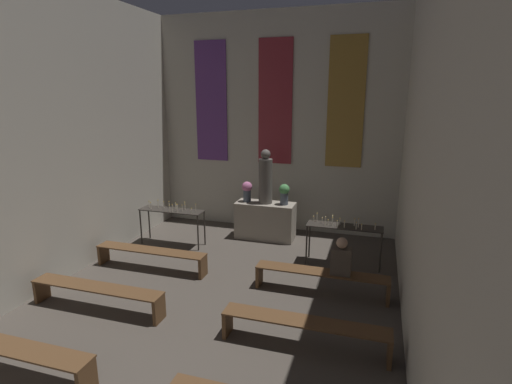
% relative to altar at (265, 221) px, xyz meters
% --- Properties ---
extents(wall_back, '(6.61, 0.16, 5.64)m').
position_rel_altar_xyz_m(wall_back, '(0.00, 0.96, 2.38)').
color(wall_back, beige).
rests_on(wall_back, ground_plane).
extents(wall_left, '(0.12, 10.42, 5.64)m').
position_rel_altar_xyz_m(wall_left, '(-3.25, -4.19, 2.35)').
color(wall_left, beige).
rests_on(wall_left, ground_plane).
extents(wall_right, '(0.12, 10.42, 5.64)m').
position_rel_altar_xyz_m(wall_right, '(3.25, -4.19, 2.35)').
color(wall_right, beige).
rests_on(wall_right, ground_plane).
extents(altar, '(1.48, 0.61, 0.94)m').
position_rel_altar_xyz_m(altar, '(0.00, 0.00, 0.00)').
color(altar, gray).
rests_on(altar, ground_plane).
extents(statue, '(0.34, 0.34, 1.35)m').
position_rel_altar_xyz_m(statue, '(0.00, 0.00, 1.09)').
color(statue, '#5B5651').
rests_on(statue, altar).
extents(flower_vase_left, '(0.26, 0.26, 0.52)m').
position_rel_altar_xyz_m(flower_vase_left, '(-0.48, 0.00, 0.76)').
color(flower_vase_left, '#4C5666').
rests_on(flower_vase_left, altar).
extents(flower_vase_right, '(0.26, 0.26, 0.52)m').
position_rel_altar_xyz_m(flower_vase_right, '(0.48, 0.00, 0.76)').
color(flower_vase_right, '#4C5666').
rests_on(flower_vase_right, altar).
extents(candle_rack_left, '(1.59, 0.44, 1.07)m').
position_rel_altar_xyz_m(candle_rack_left, '(-2.05, -1.07, 0.31)').
color(candle_rack_left, '#332D28').
rests_on(candle_rack_left, ground_plane).
extents(candle_rack_right, '(1.59, 0.44, 1.08)m').
position_rel_altar_xyz_m(candle_rack_right, '(2.04, -1.07, 0.31)').
color(candle_rack_right, '#332D28').
rests_on(candle_rack_right, ground_plane).
extents(pew_second_left, '(2.43, 0.36, 0.44)m').
position_rel_altar_xyz_m(pew_second_left, '(-1.78, -5.92, -0.13)').
color(pew_second_left, brown).
rests_on(pew_second_left, ground_plane).
extents(pew_third_left, '(2.43, 0.36, 0.44)m').
position_rel_altar_xyz_m(pew_third_left, '(-1.78, -4.21, -0.13)').
color(pew_third_left, brown).
rests_on(pew_third_left, ground_plane).
extents(pew_third_right, '(2.43, 0.36, 0.44)m').
position_rel_altar_xyz_m(pew_third_right, '(1.78, -4.21, -0.13)').
color(pew_third_right, brown).
rests_on(pew_third_right, ground_plane).
extents(pew_back_left, '(2.43, 0.36, 0.44)m').
position_rel_altar_xyz_m(pew_back_left, '(-1.78, -2.51, -0.13)').
color(pew_back_left, brown).
rests_on(pew_back_left, ground_plane).
extents(pew_back_right, '(2.43, 0.36, 0.44)m').
position_rel_altar_xyz_m(pew_back_right, '(1.78, -2.51, -0.13)').
color(pew_back_right, brown).
rests_on(pew_back_right, ground_plane).
extents(person_seated, '(0.36, 0.24, 0.69)m').
position_rel_altar_xyz_m(person_seated, '(2.12, -2.51, 0.28)').
color(person_seated, '#4C4238').
rests_on(person_seated, pew_back_right).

